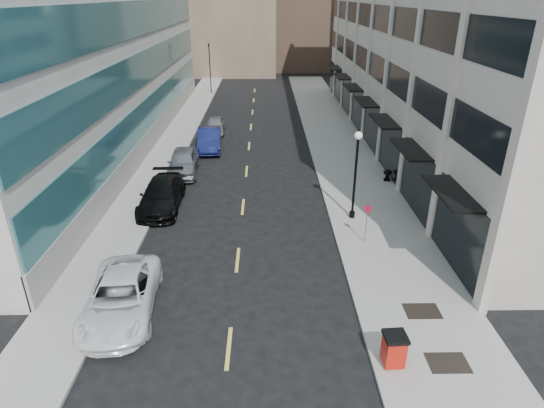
{
  "coord_description": "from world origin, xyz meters",
  "views": [
    {
      "loc": [
        1.38,
        -10.74,
        11.68
      ],
      "look_at": [
        1.67,
        8.74,
        2.62
      ],
      "focal_mm": 30.0,
      "sensor_mm": 36.0,
      "label": 1
    }
  ],
  "objects_px": {
    "urn_planter": "(387,174)",
    "sign_post": "(367,217)",
    "traffic_signal": "(209,47)",
    "car_black_pickup": "(162,195)",
    "lamppost": "(356,167)",
    "trash_bin": "(394,348)",
    "car_blue_sedan": "(209,139)",
    "car_silver_sedan": "(183,162)",
    "car_white_van": "(121,297)",
    "car_grey_sedan": "(215,125)"
  },
  "relations": [
    {
      "from": "urn_planter",
      "to": "sign_post",
      "type": "bearing_deg",
      "value": -110.87
    },
    {
      "from": "traffic_signal",
      "to": "car_black_pickup",
      "type": "relative_size",
      "value": 1.25
    },
    {
      "from": "car_black_pickup",
      "to": "lamppost",
      "type": "bearing_deg",
      "value": -10.44
    },
    {
      "from": "traffic_signal",
      "to": "car_black_pickup",
      "type": "bearing_deg",
      "value": -88.82
    },
    {
      "from": "trash_bin",
      "to": "urn_planter",
      "type": "relative_size",
      "value": 1.6
    },
    {
      "from": "traffic_signal",
      "to": "sign_post",
      "type": "distance_m",
      "value": 40.65
    },
    {
      "from": "car_black_pickup",
      "to": "urn_planter",
      "type": "bearing_deg",
      "value": 13.26
    },
    {
      "from": "lamppost",
      "to": "sign_post",
      "type": "distance_m",
      "value": 3.27
    },
    {
      "from": "sign_post",
      "to": "urn_planter",
      "type": "distance_m",
      "value": 9.03
    },
    {
      "from": "car_blue_sedan",
      "to": "car_silver_sedan",
      "type": "bearing_deg",
      "value": -107.77
    },
    {
      "from": "car_white_van",
      "to": "trash_bin",
      "type": "relative_size",
      "value": 4.56
    },
    {
      "from": "sign_post",
      "to": "car_grey_sedan",
      "type": "bearing_deg",
      "value": 132.18
    },
    {
      "from": "car_black_pickup",
      "to": "lamppost",
      "type": "xyz_separation_m",
      "value": [
        11.05,
        -1.78,
        2.33
      ]
    },
    {
      "from": "car_silver_sedan",
      "to": "sign_post",
      "type": "bearing_deg",
      "value": -47.29
    },
    {
      "from": "car_blue_sedan",
      "to": "lamppost",
      "type": "distance_m",
      "value": 16.17
    },
    {
      "from": "traffic_signal",
      "to": "sign_post",
      "type": "xyz_separation_m",
      "value": [
        11.9,
        -38.65,
        -4.13
      ]
    },
    {
      "from": "car_white_van",
      "to": "car_silver_sedan",
      "type": "xyz_separation_m",
      "value": [
        -0.07,
        15.61,
        0.07
      ]
    },
    {
      "from": "trash_bin",
      "to": "urn_planter",
      "type": "height_order",
      "value": "trash_bin"
    },
    {
      "from": "car_black_pickup",
      "to": "car_white_van",
      "type": "bearing_deg",
      "value": -88.82
    },
    {
      "from": "car_silver_sedan",
      "to": "trash_bin",
      "type": "bearing_deg",
      "value": -65.26
    },
    {
      "from": "traffic_signal",
      "to": "car_grey_sedan",
      "type": "distance_m",
      "value": 18.7
    },
    {
      "from": "car_black_pickup",
      "to": "urn_planter",
      "type": "relative_size",
      "value": 7.25
    },
    {
      "from": "trash_bin",
      "to": "car_grey_sedan",
      "type": "bearing_deg",
      "value": 103.46
    },
    {
      "from": "car_grey_sedan",
      "to": "lamppost",
      "type": "height_order",
      "value": "lamppost"
    },
    {
      "from": "traffic_signal",
      "to": "car_grey_sedan",
      "type": "bearing_deg",
      "value": -82.66
    },
    {
      "from": "car_blue_sedan",
      "to": "urn_planter",
      "type": "relative_size",
      "value": 6.74
    },
    {
      "from": "car_blue_sedan",
      "to": "car_white_van",
      "type": "bearing_deg",
      "value": -98.16
    },
    {
      "from": "car_grey_sedan",
      "to": "lamppost",
      "type": "relative_size",
      "value": 0.8
    },
    {
      "from": "car_black_pickup",
      "to": "car_grey_sedan",
      "type": "xyz_separation_m",
      "value": [
        1.6,
        16.13,
        -0.11
      ]
    },
    {
      "from": "traffic_signal",
      "to": "car_silver_sedan",
      "type": "height_order",
      "value": "traffic_signal"
    },
    {
      "from": "traffic_signal",
      "to": "urn_planter",
      "type": "xyz_separation_m",
      "value": [
        15.1,
        -30.26,
        -5.1
      ]
    },
    {
      "from": "car_white_van",
      "to": "car_grey_sedan",
      "type": "bearing_deg",
      "value": 82.35
    },
    {
      "from": "car_black_pickup",
      "to": "car_silver_sedan",
      "type": "height_order",
      "value": "car_silver_sedan"
    },
    {
      "from": "car_blue_sedan",
      "to": "car_black_pickup",
      "type": "bearing_deg",
      "value": -103.16
    },
    {
      "from": "car_grey_sedan",
      "to": "lamppost",
      "type": "bearing_deg",
      "value": -65.88
    },
    {
      "from": "car_black_pickup",
      "to": "car_grey_sedan",
      "type": "bearing_deg",
      "value": 83.05
    },
    {
      "from": "car_black_pickup",
      "to": "trash_bin",
      "type": "height_order",
      "value": "car_black_pickup"
    },
    {
      "from": "traffic_signal",
      "to": "trash_bin",
      "type": "relative_size",
      "value": 5.64
    },
    {
      "from": "urn_planter",
      "to": "car_black_pickup",
      "type": "bearing_deg",
      "value": -165.45
    },
    {
      "from": "car_silver_sedan",
      "to": "car_grey_sedan",
      "type": "height_order",
      "value": "car_silver_sedan"
    },
    {
      "from": "lamppost",
      "to": "urn_planter",
      "type": "bearing_deg",
      "value": 58.78
    },
    {
      "from": "car_white_van",
      "to": "car_black_pickup",
      "type": "relative_size",
      "value": 1.01
    },
    {
      "from": "urn_planter",
      "to": "lamppost",
      "type": "bearing_deg",
      "value": -121.22
    },
    {
      "from": "lamppost",
      "to": "trash_bin",
      "type": "bearing_deg",
      "value": -93.0
    },
    {
      "from": "car_grey_sedan",
      "to": "car_white_van",
      "type": "bearing_deg",
      "value": -96.27
    },
    {
      "from": "car_grey_sedan",
      "to": "urn_planter",
      "type": "xyz_separation_m",
      "value": [
        12.8,
        -12.4,
        -0.08
      ]
    },
    {
      "from": "car_black_pickup",
      "to": "urn_planter",
      "type": "xyz_separation_m",
      "value": [
        14.4,
        3.74,
        -0.19
      ]
    },
    {
      "from": "car_white_van",
      "to": "car_grey_sedan",
      "type": "height_order",
      "value": "car_white_van"
    },
    {
      "from": "car_white_van",
      "to": "lamppost",
      "type": "xyz_separation_m",
      "value": [
        10.63,
        8.16,
        2.36
      ]
    },
    {
      "from": "car_grey_sedan",
      "to": "trash_bin",
      "type": "distance_m",
      "value": 30.45
    }
  ]
}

